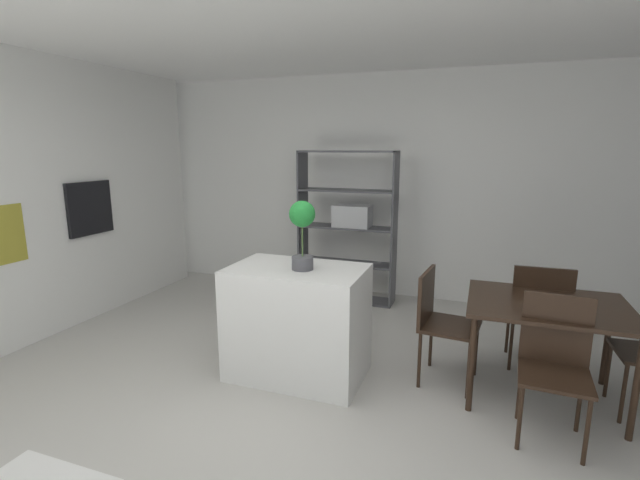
{
  "coord_description": "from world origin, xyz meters",
  "views": [
    {
      "loc": [
        1.23,
        -2.68,
        1.87
      ],
      "look_at": [
        0.05,
        0.58,
        1.15
      ],
      "focal_mm": 25.29,
      "sensor_mm": 36.0,
      "label": 1
    }
  ],
  "objects": [
    {
      "name": "potted_plant_on_island",
      "position": [
        -0.07,
        0.5,
        1.26
      ],
      "size": [
        0.2,
        0.2,
        0.54
      ],
      "color": "#4C4C51",
      "rests_on": "kitchen_island"
    },
    {
      "name": "dining_chair_near",
      "position": [
        1.74,
        0.38,
        0.55
      ],
      "size": [
        0.45,
        0.44,
        0.93
      ],
      "rotation": [
        0.0,
        0.0,
        -0.06
      ],
      "color": "black",
      "rests_on": "ground_plane"
    },
    {
      "name": "dining_table",
      "position": [
        1.73,
        0.84,
        0.67
      ],
      "size": [
        1.11,
        0.87,
        0.75
      ],
      "color": "black",
      "rests_on": "ground_plane"
    },
    {
      "name": "back_partition",
      "position": [
        0.0,
        2.91,
        1.37
      ],
      "size": [
        6.98,
        0.06,
        2.75
      ],
      "primitive_type": "cube",
      "color": "white",
      "rests_on": "ground_plane"
    },
    {
      "name": "kitchen_island",
      "position": [
        -0.13,
        0.53,
        0.46
      ],
      "size": [
        1.08,
        0.69,
        0.92
      ],
      "primitive_type": "cube",
      "color": "white",
      "rests_on": "ground_plane"
    },
    {
      "name": "open_bookshelf",
      "position": [
        -0.3,
        2.49,
        0.89
      ],
      "size": [
        1.18,
        0.32,
        1.83
      ],
      "color": "#4C4C51",
      "rests_on": "ground_plane"
    },
    {
      "name": "dining_chair_island_side",
      "position": [
        0.96,
        0.85,
        0.55
      ],
      "size": [
        0.48,
        0.5,
        0.9
      ],
      "rotation": [
        0.0,
        0.0,
        1.46
      ],
      "color": "black",
      "rests_on": "ground_plane"
    },
    {
      "name": "built_in_oven",
      "position": [
        -2.75,
        1.0,
        1.22
      ],
      "size": [
        0.06,
        0.57,
        0.57
      ],
      "color": "black",
      "rests_on": "ground_plane"
    },
    {
      "name": "ground_plane",
      "position": [
        0.0,
        0.0,
        0.0
      ],
      "size": [
        9.6,
        9.6,
        0.0
      ],
      "primitive_type": "plane",
      "color": "beige"
    },
    {
      "name": "dining_chair_far",
      "position": [
        1.74,
        1.3,
        0.55
      ],
      "size": [
        0.47,
        0.43,
        0.92
      ],
      "rotation": [
        0.0,
        0.0,
        3.17
      ],
      "color": "black",
      "rests_on": "ground_plane"
    }
  ]
}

